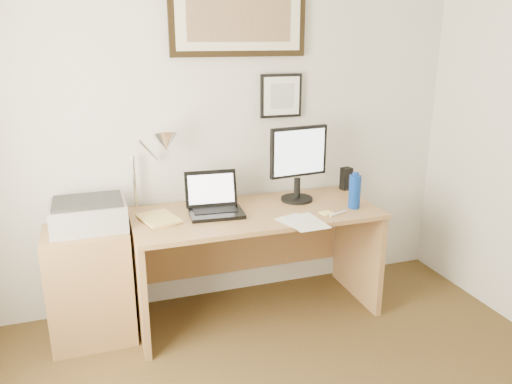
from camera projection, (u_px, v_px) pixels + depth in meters
name	position (u px, v px, depth m)	size (l,w,h in m)	color
wall_back	(218.00, 127.00, 3.41)	(3.50, 0.02, 2.50)	silver
side_cabinet	(91.00, 285.00, 3.10)	(0.50, 0.40, 0.73)	#9A6E40
water_bottle	(355.00, 192.00, 3.30)	(0.08, 0.08, 0.22)	#0B3394
bottle_cap	(356.00, 174.00, 3.26)	(0.04, 0.04, 0.02)	#0B3394
speaker	(346.00, 179.00, 3.71)	(0.07, 0.06, 0.17)	black
paper_sheet_a	(300.00, 222.00, 3.07)	(0.20, 0.28, 0.00)	silver
paper_sheet_b	(305.00, 222.00, 3.06)	(0.21, 0.30, 0.00)	silver
sticky_pad	(327.00, 213.00, 3.21)	(0.08, 0.08, 0.01)	#FFEA78
marker_pen	(338.00, 214.00, 3.20)	(0.02, 0.02, 0.14)	white
book	(144.00, 222.00, 3.04)	(0.20, 0.28, 0.02)	#DEBD68
desk	(252.00, 239.00, 3.42)	(1.60, 0.70, 0.75)	#9A6E40
laptop	(214.00, 204.00, 3.22)	(0.36, 0.32, 0.26)	black
lcd_monitor	(298.00, 160.00, 3.39)	(0.42, 0.22, 0.52)	black
printer	(89.00, 214.00, 3.01)	(0.44, 0.34, 0.18)	#A1A1A3
desk_lamp	(163.00, 146.00, 3.13)	(0.29, 0.27, 0.53)	silver
picture_large	(239.00, 19.00, 3.22)	(0.92, 0.04, 0.47)	black
picture_small	(281.00, 96.00, 3.46)	(0.30, 0.03, 0.30)	black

